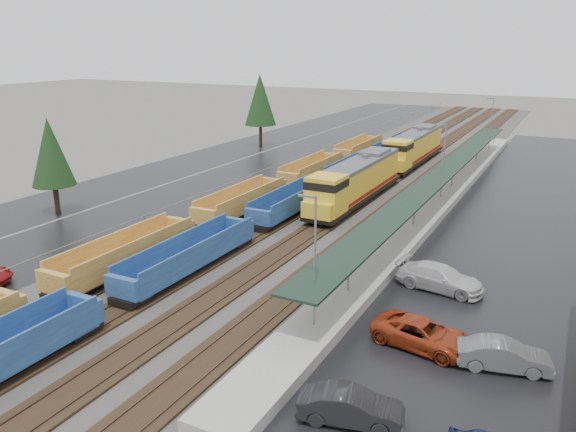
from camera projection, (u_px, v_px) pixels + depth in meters
name	position (u px, v px, depth m)	size (l,w,h in m)	color
ballast_strip	(381.00, 174.00, 69.01)	(20.00, 160.00, 0.08)	#302D2B
trackbed	(381.00, 173.00, 68.97)	(14.60, 160.00, 0.22)	black
west_parking_lot	(275.00, 162.00, 75.65)	(10.00, 160.00, 0.02)	black
west_road	(213.00, 156.00, 80.07)	(9.00, 160.00, 0.02)	black
east_commuter_lot	(543.00, 216.00, 52.15)	(16.00, 100.00, 0.02)	black
station_platform	(441.00, 196.00, 56.14)	(3.00, 80.00, 8.00)	#9E9B93
chainlink_fence	(307.00, 156.00, 71.42)	(0.08, 160.04, 2.02)	gray
tree_west_near	(51.00, 152.00, 51.62)	(3.96, 3.96, 9.00)	#332316
tree_west_far	(260.00, 100.00, 85.55)	(4.84, 4.84, 11.00)	#332316
locomotive_lead	(355.00, 181.00, 55.19)	(3.01, 19.80, 4.48)	black
locomotive_trail	(413.00, 148.00, 72.97)	(3.01, 19.80, 4.48)	black
well_string_yellow	(192.00, 226.00, 45.70)	(2.62, 89.55, 2.33)	#A46B2D
well_string_blue	(249.00, 226.00, 45.88)	(2.48, 93.62, 2.20)	navy
parked_car_east_a	(351.00, 407.00, 23.66)	(4.50, 1.57, 1.48)	black
parked_car_east_b	(423.00, 334.00, 29.54)	(5.43, 2.50, 1.51)	#992F13
parked_car_east_c	(440.00, 278.00, 36.48)	(5.66, 2.30, 1.64)	silver
parked_car_east_e	(504.00, 356.00, 27.56)	(4.51, 1.57, 1.49)	slate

